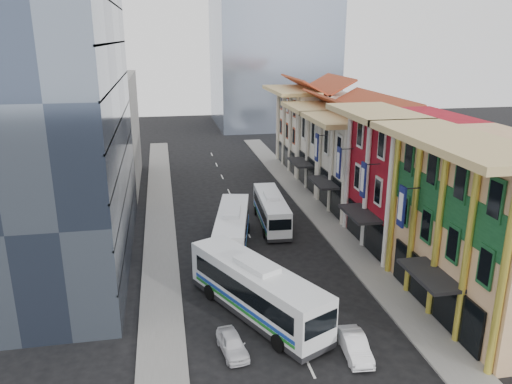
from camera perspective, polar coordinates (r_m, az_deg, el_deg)
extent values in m
plane|color=black|center=(30.33, 6.72, -20.31)|extent=(200.00, 200.00, 0.00)
cube|color=slate|center=(51.06, 8.57, -3.97)|extent=(3.00, 90.00, 0.15)
cube|color=slate|center=(48.43, -10.89, -5.30)|extent=(3.00, 90.00, 0.15)
cube|color=tan|center=(37.40, 25.66, -3.92)|extent=(8.00, 14.00, 12.00)
cube|color=maroon|center=(47.01, 17.24, 1.17)|extent=(8.00, 10.00, 12.00)
cube|color=silver|center=(55.51, 12.67, 2.88)|extent=(8.00, 9.00, 10.00)
cube|color=silver|center=(63.64, 9.52, 4.89)|extent=(8.00, 9.00, 10.00)
cube|color=silver|center=(73.29, 6.74, 7.04)|extent=(8.00, 12.00, 11.00)
cube|color=#374257|center=(42.96, -23.66, 11.30)|extent=(12.00, 26.00, 30.00)
cube|color=gray|center=(66.32, -17.85, 6.56)|extent=(10.00, 18.00, 14.00)
imported|color=silver|center=(31.73, -2.72, -16.95)|extent=(1.91, 3.68, 1.19)
imported|color=white|center=(32.04, 11.21, -16.85)|extent=(1.63, 3.94, 1.27)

